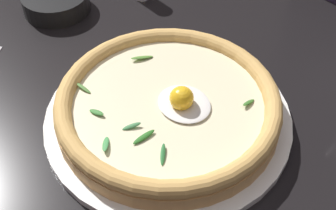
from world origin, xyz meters
The scene contains 4 objects.
ground_plane centered at (0.00, 0.00, -0.01)m, with size 2.40×2.40×0.03m, color black.
pizza_plate centered at (0.04, 0.04, 0.01)m, with size 0.34×0.34×0.01m, color white.
pizza centered at (0.04, 0.04, 0.03)m, with size 0.31×0.31×0.06m.
side_bowl centered at (-0.30, 0.06, 0.02)m, with size 0.12×0.12×0.03m, color black.
Camera 1 is at (0.36, -0.24, 0.48)m, focal length 48.89 mm.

